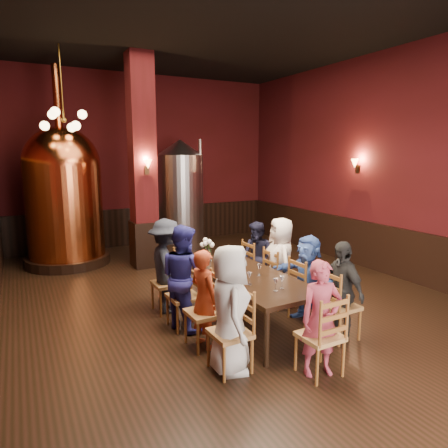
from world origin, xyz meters
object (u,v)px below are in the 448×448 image
person_1 (204,299)px  person_2 (183,277)px  rose_vase (208,246)px  dining_table (247,278)px  person_0 (230,309)px  steel_vessel (181,195)px  copper_kettle (64,195)px

person_1 → person_2: size_ratio=0.86×
rose_vase → dining_table: bearing=-77.5°
person_0 → steel_vessel: 6.15m
person_0 → person_2: bearing=19.1°
person_2 → copper_kettle: (-1.08, 4.30, 0.82)m
person_1 → steel_vessel: size_ratio=0.46×
rose_vase → steel_vessel: bearing=74.5°
dining_table → rose_vase: (-0.20, 0.89, 0.31)m
copper_kettle → person_0: bearing=-78.8°
person_1 → rose_vase: 1.45m
copper_kettle → steel_vessel: size_ratio=1.53×
copper_kettle → rose_vase: size_ratio=11.18×
steel_vessel → rose_vase: (-1.09, -3.95, -0.40)m
steel_vessel → rose_vase: size_ratio=7.31×
copper_kettle → steel_vessel: bearing=4.7°
dining_table → steel_vessel: (0.90, 4.85, 0.71)m
copper_kettle → rose_vase: bearing=-64.9°
dining_table → person_1: person_1 is taller
person_0 → dining_table: bearing=-21.2°
person_0 → rose_vase: bearing=-0.4°
copper_kettle → rose_vase: (1.74, -3.72, -0.56)m
rose_vase → person_2: bearing=-138.5°
person_2 → steel_vessel: (1.75, 4.54, 0.65)m
dining_table → copper_kettle: copper_kettle is taller
rose_vase → copper_kettle: bearing=115.1°
person_1 → dining_table: bearing=-80.8°
person_1 → steel_vessel: 5.53m
person_0 → rose_vase: person_0 is taller
person_0 → copper_kettle: (-1.11, 5.63, 0.82)m
person_1 → steel_vessel: bearing=-31.8°
person_2 → copper_kettle: copper_kettle is taller
person_2 → dining_table: bearing=-128.8°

